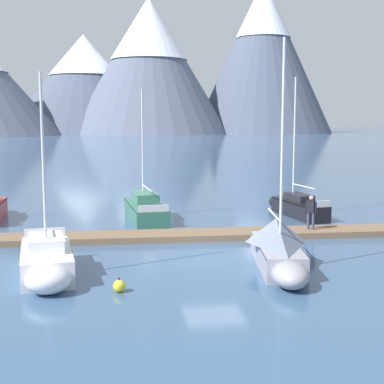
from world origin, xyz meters
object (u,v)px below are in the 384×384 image
(sailboat_second_berth, at_px, (47,261))
(sailboat_far_berth, at_px, (295,206))
(sailboat_mid_dock_port, at_px, (144,208))
(person_on_dock, at_px, (311,210))
(sailboat_mid_dock_starboard, at_px, (278,246))
(mooring_buoy_channel_marker, at_px, (119,286))

(sailboat_second_berth, height_order, sailboat_far_berth, sailboat_far_berth)
(sailboat_mid_dock_port, relative_size, sailboat_far_berth, 0.91)
(sailboat_far_berth, height_order, person_on_dock, sailboat_far_berth)
(person_on_dock, bearing_deg, sailboat_second_berth, -155.52)
(sailboat_mid_dock_port, bearing_deg, person_on_dock, -37.62)
(sailboat_mid_dock_starboard, relative_size, person_on_dock, 5.14)
(sailboat_second_berth, distance_m, person_on_dock, 13.44)
(sailboat_second_berth, distance_m, sailboat_mid_dock_port, 12.41)
(sailboat_second_berth, xyz_separation_m, sailboat_mid_dock_port, (4.36, 11.62, -0.00))
(sailboat_mid_dock_starboard, relative_size, mooring_buoy_channel_marker, 17.35)
(sailboat_mid_dock_port, distance_m, mooring_buoy_channel_marker, 13.90)
(sailboat_second_berth, distance_m, sailboat_far_berth, 17.46)
(sailboat_mid_dock_port, relative_size, sailboat_mid_dock_starboard, 0.86)
(sailboat_mid_dock_starboard, bearing_deg, mooring_buoy_channel_marker, -161.50)
(sailboat_mid_dock_port, height_order, sailboat_mid_dock_starboard, sailboat_mid_dock_starboard)
(sailboat_mid_dock_starboard, xyz_separation_m, mooring_buoy_channel_marker, (-6.16, -2.06, -0.66))
(sailboat_far_berth, bearing_deg, person_on_dock, -101.84)
(sailboat_mid_dock_starboard, distance_m, person_on_dock, 6.67)
(sailboat_mid_dock_port, xyz_separation_m, mooring_buoy_channel_marker, (-1.79, -13.78, -0.40))
(sailboat_far_berth, xyz_separation_m, person_on_dock, (-1.18, -5.63, 0.68))
(person_on_dock, bearing_deg, sailboat_mid_dock_port, 142.38)
(sailboat_mid_dock_starboard, bearing_deg, sailboat_far_berth, 67.54)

